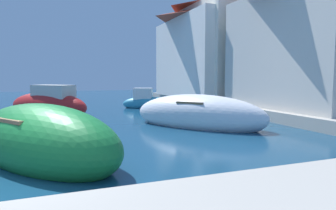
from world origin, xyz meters
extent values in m
plane|color=navy|center=(0.00, 0.00, 0.00)|extent=(80.00, 80.00, 0.00)
cube|color=#ADA89E|center=(13.00, 6.00, 0.25)|extent=(6.00, 32.00, 0.50)
ellipsoid|color=teal|center=(6.61, 12.75, 0.27)|extent=(3.34, 2.39, 0.98)
cube|color=white|center=(6.38, 12.87, 0.94)|extent=(1.38, 1.17, 0.75)
ellipsoid|color=#197233|center=(0.66, 1.55, 0.50)|extent=(4.44, 5.27, 1.82)
cube|color=brown|center=(0.66, 1.55, 1.08)|extent=(1.90, 1.72, 0.08)
ellipsoid|color=white|center=(6.44, 4.95, 0.47)|extent=(5.01, 5.78, 1.71)
cube|color=brown|center=(6.44, 4.95, 1.02)|extent=(1.91, 1.84, 0.08)
ellipsoid|color=#B21E1E|center=(0.61, 11.59, 0.43)|extent=(4.89, 5.08, 1.56)
cube|color=beige|center=(0.90, 11.28, 1.25)|extent=(2.35, 2.42, 0.71)
cube|color=beige|center=(13.00, 5.70, 3.34)|extent=(5.15, 7.40, 5.67)
cube|color=silver|center=(13.00, 14.81, 3.86)|extent=(5.22, 9.17, 6.72)
pyramid|color=#9E422D|center=(13.00, 14.81, 7.69)|extent=(5.54, 9.72, 0.94)
cube|color=white|center=(13.00, 15.29, 3.50)|extent=(6.61, 9.42, 6.00)
pyramid|color=brown|center=(13.00, 15.29, 7.10)|extent=(7.01, 9.99, 1.19)
camera|label=1|loc=(0.97, -6.07, 2.03)|focal=32.14mm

